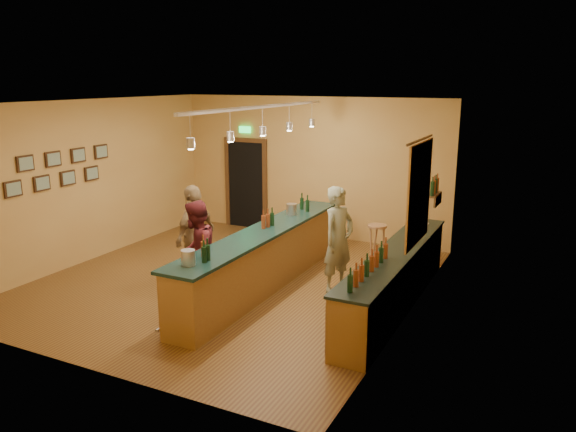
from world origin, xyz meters
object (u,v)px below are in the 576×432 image
at_px(bartender, 338,240).
at_px(bar_stool, 377,232).
at_px(customer_b, 195,236).
at_px(back_counter, 395,278).
at_px(tasting_bar, 264,255).
at_px(customer_a, 196,252).

distance_m(bartender, bar_stool, 1.81).
bearing_deg(customer_b, back_counter, 98.45).
bearing_deg(bartender, customer_b, 127.33).
distance_m(tasting_bar, bar_stool, 2.58).
bearing_deg(customer_a, bartender, 114.25).
xyz_separation_m(bartender, customer_b, (-2.37, -0.81, -0.01)).
xyz_separation_m(back_counter, bar_stool, (-0.94, 2.02, 0.15)).
bearing_deg(bartender, back_counter, -84.18).
height_order(back_counter, tasting_bar, tasting_bar).
xyz_separation_m(bartender, bar_stool, (0.13, 1.78, -0.28)).
relative_size(customer_b, bar_stool, 2.32).
height_order(back_counter, bartender, bartender).
height_order(bartender, customer_a, bartender).
distance_m(back_counter, tasting_bar, 2.30).
xyz_separation_m(back_counter, customer_a, (-2.96, -1.23, 0.36)).
relative_size(customer_a, customer_b, 0.94).
relative_size(bartender, bar_stool, 2.36).
bearing_deg(customer_b, bartender, 107.91).
bearing_deg(tasting_bar, back_counter, 4.53).
height_order(tasting_bar, bartender, bartender).
height_order(back_counter, customer_b, customer_b).
bearing_deg(customer_b, bar_stool, 135.05).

